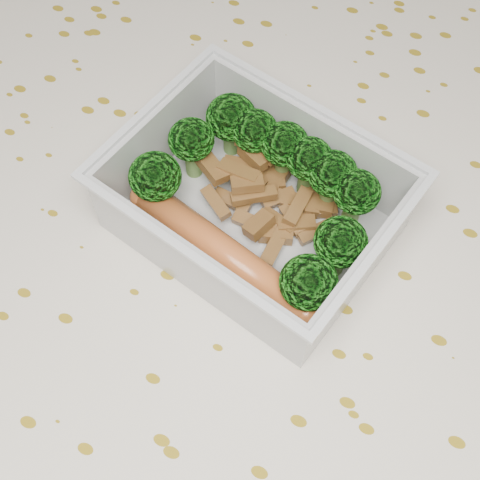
% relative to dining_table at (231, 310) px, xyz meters
% --- Properties ---
extents(ground_plane, '(4.00, 4.00, 0.00)m').
position_rel_dining_table_xyz_m(ground_plane, '(0.00, 0.00, -0.67)').
color(ground_plane, olive).
rests_on(ground_plane, ground).
extents(dining_table, '(1.40, 0.90, 0.75)m').
position_rel_dining_table_xyz_m(dining_table, '(0.00, 0.00, 0.00)').
color(dining_table, brown).
rests_on(dining_table, ground).
extents(tablecloth, '(1.46, 0.96, 0.19)m').
position_rel_dining_table_xyz_m(tablecloth, '(0.00, 0.00, 0.05)').
color(tablecloth, silver).
rests_on(tablecloth, dining_table).
extents(lunch_container, '(0.20, 0.17, 0.06)m').
position_rel_dining_table_xyz_m(lunch_container, '(0.01, 0.03, 0.11)').
color(lunch_container, silver).
rests_on(lunch_container, tablecloth).
extents(broccoli_florets, '(0.15, 0.13, 0.05)m').
position_rel_dining_table_xyz_m(broccoli_florets, '(0.01, 0.04, 0.13)').
color(broccoli_florets, '#608C3F').
rests_on(broccoli_florets, lunch_container).
extents(meat_pile, '(0.10, 0.08, 0.03)m').
position_rel_dining_table_xyz_m(meat_pile, '(0.01, 0.04, 0.10)').
color(meat_pile, olive).
rests_on(meat_pile, lunch_container).
extents(sausage, '(0.14, 0.06, 0.02)m').
position_rel_dining_table_xyz_m(sausage, '(0.00, -0.01, 0.11)').
color(sausage, '#C35F2C').
rests_on(sausage, lunch_container).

